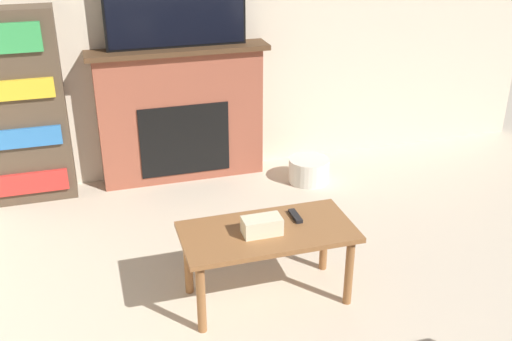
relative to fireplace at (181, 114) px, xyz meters
The scene contains 8 objects.
wall_back 0.82m from the fireplace, 35.88° to the left, with size 6.19×0.06×2.70m.
fireplace is the anchor object (origin of this frame).
tv 0.89m from the fireplace, 90.00° to the right, with size 1.09×0.03×0.66m.
coffee_table 1.83m from the fireplace, 84.81° to the right, with size 0.99×0.49×0.47m.
tissue_box 1.85m from the fireplace, 86.25° to the right, with size 0.22×0.12×0.10m.
remote_control 1.77m from the fireplace, 78.12° to the right, with size 0.04×0.15×0.02m.
bookshelf 1.24m from the fireplace, behind, with size 0.67×0.29×1.48m.
storage_basket 1.16m from the fireplace, 21.76° to the right, with size 0.34×0.34×0.20m.
Camera 1 is at (-0.95, -0.39, 2.22)m, focal length 42.00 mm.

